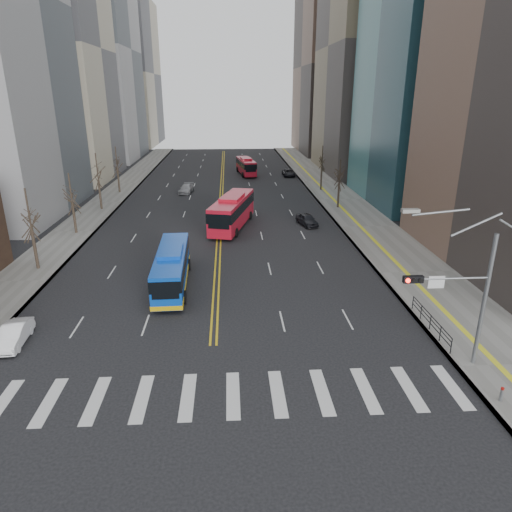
% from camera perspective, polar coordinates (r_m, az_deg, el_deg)
% --- Properties ---
extents(ground, '(220.00, 220.00, 0.00)m').
position_cam_1_polar(ground, '(25.10, -5.71, -16.98)').
color(ground, black).
extents(sidewalk_right, '(7.00, 130.00, 0.15)m').
position_cam_1_polar(sidewalk_right, '(68.75, 10.45, 6.96)').
color(sidewalk_right, slate).
rests_on(sidewalk_right, ground).
extents(sidewalk_left, '(5.00, 130.00, 0.15)m').
position_cam_1_polar(sidewalk_left, '(69.08, -18.30, 6.35)').
color(sidewalk_left, slate).
rests_on(sidewalk_left, ground).
extents(crosswalk, '(26.70, 4.00, 0.01)m').
position_cam_1_polar(crosswalk, '(25.10, -5.71, -16.97)').
color(crosswalk, silver).
rests_on(crosswalk, ground).
extents(centerline, '(0.55, 100.00, 0.01)m').
position_cam_1_polar(centerline, '(76.58, -4.31, 8.49)').
color(centerline, gold).
rests_on(centerline, ground).
extents(office_towers, '(83.00, 134.00, 58.00)m').
position_cam_1_polar(office_towers, '(89.05, -4.55, 25.53)').
color(office_towers, gray).
rests_on(office_towers, ground).
extents(signal_mast, '(5.37, 0.37, 9.39)m').
position_cam_1_polar(signal_mast, '(27.37, 24.28, -3.78)').
color(signal_mast, gray).
rests_on(signal_mast, ground).
extents(pedestrian_railing, '(0.06, 6.06, 1.02)m').
position_cam_1_polar(pedestrian_railing, '(32.46, 20.98, -7.49)').
color(pedestrian_railing, black).
rests_on(pedestrian_railing, sidewalk_right).
extents(street_trees, '(35.20, 47.20, 7.60)m').
position_cam_1_polar(street_trees, '(56.20, -12.09, 9.02)').
color(street_trees, '#2E241C').
rests_on(street_trees, ground).
extents(blue_bus, '(2.80, 10.88, 3.18)m').
position_cam_1_polar(blue_bus, '(37.57, -10.49, -1.30)').
color(blue_bus, '#0C47BE').
rests_on(blue_bus, ground).
extents(red_bus_near, '(5.62, 12.18, 3.75)m').
position_cam_1_polar(red_bus_near, '(53.33, -2.99, 5.79)').
color(red_bus_near, red).
rests_on(red_bus_near, ground).
extents(red_bus_far, '(3.67, 10.22, 3.20)m').
position_cam_1_polar(red_bus_far, '(88.95, -1.26, 11.29)').
color(red_bus_far, red).
rests_on(red_bus_far, ground).
extents(car_white, '(1.61, 3.96, 1.28)m').
position_cam_1_polar(car_white, '(32.78, -28.03, -8.69)').
color(car_white, white).
rests_on(car_white, ground).
extents(car_dark_mid, '(2.53, 4.30, 1.37)m').
position_cam_1_polar(car_dark_mid, '(54.74, 6.38, 4.55)').
color(car_dark_mid, black).
rests_on(car_dark_mid, ground).
extents(car_silver, '(2.40, 4.71, 1.31)m').
position_cam_1_polar(car_silver, '(73.22, -8.70, 8.31)').
color(car_silver, '#939498').
rests_on(car_silver, ground).
extents(car_dark_far, '(2.19, 4.68, 1.29)m').
position_cam_1_polar(car_dark_far, '(87.53, 4.10, 10.34)').
color(car_dark_far, black).
rests_on(car_dark_far, ground).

